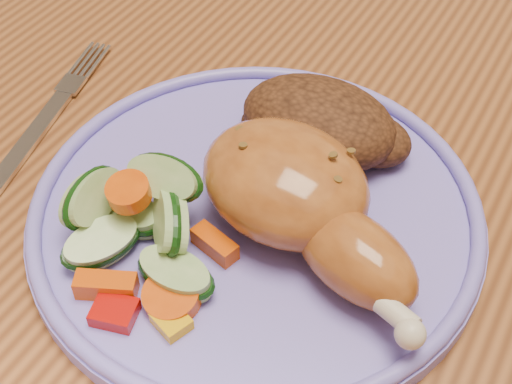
# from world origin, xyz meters

# --- Properties ---
(dining_table) EXTENTS (0.90, 1.40, 0.75)m
(dining_table) POSITION_xyz_m (0.00, 0.00, 0.67)
(dining_table) COLOR brown
(dining_table) RESTS_ON ground
(plate) EXTENTS (0.29, 0.29, 0.01)m
(plate) POSITION_xyz_m (-0.08, -0.11, 0.76)
(plate) COLOR #796BDA
(plate) RESTS_ON dining_table
(plate_rim) EXTENTS (0.28, 0.28, 0.01)m
(plate_rim) POSITION_xyz_m (-0.08, -0.11, 0.77)
(plate_rim) COLOR #796BDA
(plate_rim) RESTS_ON plate
(chicken_leg) EXTENTS (0.17, 0.12, 0.06)m
(chicken_leg) POSITION_xyz_m (-0.05, -0.11, 0.79)
(chicken_leg) COLOR #AF5F24
(chicken_leg) RESTS_ON plate
(rice_pilaf) EXTENTS (0.12, 0.08, 0.05)m
(rice_pilaf) POSITION_xyz_m (-0.07, -0.04, 0.78)
(rice_pilaf) COLOR #4B2712
(rice_pilaf) RESTS_ON plate
(vegetable_pile) EXTENTS (0.11, 0.11, 0.06)m
(vegetable_pile) POSITION_xyz_m (-0.13, -0.17, 0.78)
(vegetable_pile) COLOR #A50A05
(vegetable_pile) RESTS_ON plate
(fork) EXTENTS (0.05, 0.16, 0.00)m
(fork) POSITION_xyz_m (-0.26, -0.11, 0.75)
(fork) COLOR silver
(fork) RESTS_ON dining_table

